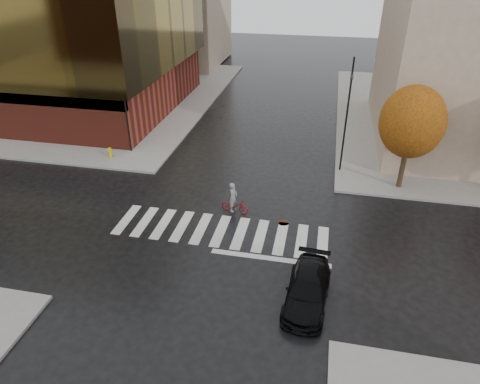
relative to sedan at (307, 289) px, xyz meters
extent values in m
plane|color=black|center=(-4.96, 3.83, -0.63)|extent=(120.00, 120.00, 0.00)
cube|color=gray|center=(-25.96, 24.83, -0.56)|extent=(30.00, 30.00, 0.15)
cube|color=silver|center=(-4.96, 4.33, -0.63)|extent=(12.00, 3.00, 0.01)
cube|color=maroon|center=(-26.96, 21.83, 1.52)|extent=(26.00, 18.00, 4.00)
cylinder|color=#312116|center=(5.04, 11.23, 0.92)|extent=(0.32, 0.32, 2.80)
ellipsoid|color=#B06611|center=(5.04, 11.23, 3.84)|extent=(3.80, 3.80, 4.37)
imported|color=black|center=(0.00, 0.00, 0.00)|extent=(2.08, 4.47, 1.27)
imported|color=maroon|center=(-4.59, 6.33, -0.19)|extent=(1.76, 0.90, 0.88)
imported|color=gray|center=(-4.69, 6.33, 0.38)|extent=(0.55, 0.72, 1.79)
cylinder|color=black|center=(-13.96, 12.83, 3.07)|extent=(0.12, 0.12, 7.11)
imported|color=black|center=(-13.96, 12.83, 5.65)|extent=(0.19, 0.16, 0.89)
cylinder|color=black|center=(1.34, 12.83, 3.30)|extent=(0.12, 0.12, 7.57)
imported|color=black|center=(1.34, 12.83, 6.04)|extent=(0.22, 0.23, 0.95)
cylinder|color=#CCB90C|center=(-14.96, 11.47, -0.17)|extent=(0.25, 0.25, 0.63)
sphere|color=#CCB90C|center=(-14.96, 11.47, 0.15)|extent=(0.27, 0.27, 0.27)
cylinder|color=#442718|center=(-1.70, 5.83, -0.63)|extent=(0.85, 0.85, 0.01)
camera|label=1|loc=(-0.02, -14.15, 12.87)|focal=32.00mm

